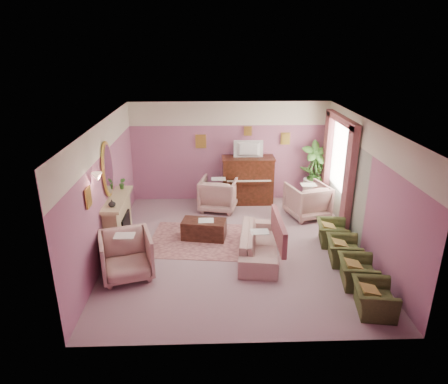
{
  "coord_description": "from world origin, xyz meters",
  "views": [
    {
      "loc": [
        -0.52,
        -7.87,
        4.32
      ],
      "look_at": [
        -0.24,
        0.4,
        1.18
      ],
      "focal_mm": 32.0,
      "sensor_mm": 36.0,
      "label": 1
    }
  ],
  "objects_px": {
    "floral_armchair_left": "(219,192)",
    "piano": "(248,181)",
    "sofa": "(259,239)",
    "side_table": "(312,191)",
    "television": "(249,148)",
    "olive_chair_b": "(357,268)",
    "olive_chair_c": "(344,247)",
    "olive_chair_d": "(332,230)",
    "floral_armchair_right": "(307,199)",
    "floral_armchair_front": "(126,253)",
    "coffee_table": "(204,229)",
    "olive_chair_a": "(374,294)"
  },
  "relations": [
    {
      "from": "floral_armchair_right",
      "to": "floral_armchair_front",
      "type": "bearing_deg",
      "value": -146.83
    },
    {
      "from": "floral_armchair_right",
      "to": "olive_chair_b",
      "type": "xyz_separation_m",
      "value": [
        0.23,
        -3.14,
        -0.16
      ]
    },
    {
      "from": "sofa",
      "to": "floral_armchair_left",
      "type": "relative_size",
      "value": 2.02
    },
    {
      "from": "side_table",
      "to": "television",
      "type": "bearing_deg",
      "value": 178.85
    },
    {
      "from": "olive_chair_a",
      "to": "olive_chair_b",
      "type": "height_order",
      "value": "same"
    },
    {
      "from": "television",
      "to": "floral_armchair_left",
      "type": "bearing_deg",
      "value": -152.48
    },
    {
      "from": "piano",
      "to": "olive_chair_a",
      "type": "xyz_separation_m",
      "value": [
        1.69,
        -4.98,
        -0.32
      ]
    },
    {
      "from": "coffee_table",
      "to": "olive_chair_a",
      "type": "distance_m",
      "value": 4.02
    },
    {
      "from": "floral_armchair_left",
      "to": "olive_chair_c",
      "type": "relative_size",
      "value": 1.28
    },
    {
      "from": "floral_armchair_right",
      "to": "piano",
      "type": "bearing_deg",
      "value": 145.08
    },
    {
      "from": "floral_armchair_right",
      "to": "floral_armchair_front",
      "type": "xyz_separation_m",
      "value": [
        -4.15,
        -2.71,
        0.0
      ]
    },
    {
      "from": "floral_armchair_front",
      "to": "olive_chair_a",
      "type": "bearing_deg",
      "value": -15.91
    },
    {
      "from": "sofa",
      "to": "olive_chair_c",
      "type": "xyz_separation_m",
      "value": [
        1.72,
        -0.3,
        -0.07
      ]
    },
    {
      "from": "television",
      "to": "side_table",
      "type": "distance_m",
      "value": 2.21
    },
    {
      "from": "olive_chair_a",
      "to": "olive_chair_c",
      "type": "height_order",
      "value": "same"
    },
    {
      "from": "floral_armchair_right",
      "to": "olive_chair_b",
      "type": "distance_m",
      "value": 3.15
    },
    {
      "from": "floral_armchair_left",
      "to": "olive_chair_b",
      "type": "xyz_separation_m",
      "value": [
        2.52,
        -3.68,
        -0.16
      ]
    },
    {
      "from": "floral_armchair_left",
      "to": "olive_chair_c",
      "type": "height_order",
      "value": "floral_armchair_left"
    },
    {
      "from": "coffee_table",
      "to": "side_table",
      "type": "xyz_separation_m",
      "value": [
        3.02,
        2.11,
        0.12
      ]
    },
    {
      "from": "floral_armchair_left",
      "to": "side_table",
      "type": "distance_m",
      "value": 2.68
    },
    {
      "from": "coffee_table",
      "to": "side_table",
      "type": "bearing_deg",
      "value": 34.87
    },
    {
      "from": "olive_chair_a",
      "to": "olive_chair_d",
      "type": "distance_m",
      "value": 2.46
    },
    {
      "from": "television",
      "to": "sofa",
      "type": "distance_m",
      "value": 3.23
    },
    {
      "from": "olive_chair_b",
      "to": "olive_chair_d",
      "type": "relative_size",
      "value": 1.0
    },
    {
      "from": "olive_chair_b",
      "to": "olive_chair_d",
      "type": "bearing_deg",
      "value": 90.0
    },
    {
      "from": "sofa",
      "to": "floral_armchair_left",
      "type": "height_order",
      "value": "floral_armchair_left"
    },
    {
      "from": "coffee_table",
      "to": "sofa",
      "type": "height_order",
      "value": "sofa"
    },
    {
      "from": "sofa",
      "to": "olive_chair_c",
      "type": "height_order",
      "value": "sofa"
    },
    {
      "from": "floral_armchair_right",
      "to": "olive_chair_a",
      "type": "height_order",
      "value": "floral_armchair_right"
    },
    {
      "from": "television",
      "to": "olive_chair_c",
      "type": "distance_m",
      "value": 3.91
    },
    {
      "from": "piano",
      "to": "olive_chair_d",
      "type": "xyz_separation_m",
      "value": [
        1.69,
        -2.52,
        -0.32
      ]
    },
    {
      "from": "olive_chair_b",
      "to": "sofa",
      "type": "bearing_deg",
      "value": 146.97
    },
    {
      "from": "floral_armchair_front",
      "to": "side_table",
      "type": "height_order",
      "value": "floral_armchair_front"
    },
    {
      "from": "sofa",
      "to": "coffee_table",
      "type": "bearing_deg",
      "value": 144.27
    },
    {
      "from": "olive_chair_a",
      "to": "olive_chair_c",
      "type": "relative_size",
      "value": 1.0
    },
    {
      "from": "floral_armchair_left",
      "to": "sofa",
      "type": "bearing_deg",
      "value": -72.49
    },
    {
      "from": "floral_armchair_right",
      "to": "olive_chair_c",
      "type": "distance_m",
      "value": 2.33
    },
    {
      "from": "olive_chair_a",
      "to": "olive_chair_d",
      "type": "height_order",
      "value": "same"
    },
    {
      "from": "olive_chair_c",
      "to": "side_table",
      "type": "relative_size",
      "value": 1.1
    },
    {
      "from": "coffee_table",
      "to": "floral_armchair_right",
      "type": "distance_m",
      "value": 2.93
    },
    {
      "from": "piano",
      "to": "olive_chair_d",
      "type": "relative_size",
      "value": 1.82
    },
    {
      "from": "sofa",
      "to": "side_table",
      "type": "xyz_separation_m",
      "value": [
        1.84,
        2.96,
        -0.05
      ]
    },
    {
      "from": "sofa",
      "to": "floral_armchair_left",
      "type": "xyz_separation_m",
      "value": [
        -0.81,
        2.56,
        0.09
      ]
    },
    {
      "from": "television",
      "to": "sofa",
      "type": "relative_size",
      "value": 0.4
    },
    {
      "from": "floral_armchair_left",
      "to": "piano",
      "type": "bearing_deg",
      "value": 30.16
    },
    {
      "from": "piano",
      "to": "sofa",
      "type": "xyz_separation_m",
      "value": [
        -0.02,
        -3.05,
        -0.25
      ]
    },
    {
      "from": "television",
      "to": "olive_chair_b",
      "type": "distance_m",
      "value": 4.62
    },
    {
      "from": "olive_chair_d",
      "to": "olive_chair_b",
      "type": "bearing_deg",
      "value": -90.0
    },
    {
      "from": "sofa",
      "to": "olive_chair_c",
      "type": "bearing_deg",
      "value": -9.77
    },
    {
      "from": "sofa",
      "to": "olive_chair_d",
      "type": "height_order",
      "value": "sofa"
    }
  ]
}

